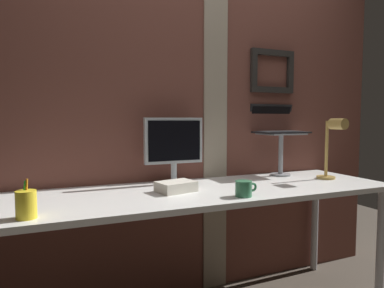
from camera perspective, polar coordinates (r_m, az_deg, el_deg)
brick_wall_back at (r=2.26m, az=-0.28°, el=6.84°), size 3.02×0.16×2.54m
desk at (r=1.90m, az=1.17°, el=-9.78°), size 2.33×0.68×0.77m
monitor at (r=2.03m, az=-3.13°, el=-0.22°), size 0.37×0.18×0.40m
laptop_stand at (r=2.42m, az=14.95°, el=-0.58°), size 0.28×0.22×0.30m
laptop at (r=2.46m, az=14.08°, el=3.16°), size 0.36×0.27×0.21m
desk_lamp at (r=2.34m, az=22.95°, el=0.33°), size 0.12×0.20×0.40m
pen_cup at (r=1.49m, az=-26.49°, el=-9.23°), size 0.08×0.08×0.16m
coffee_mug at (r=1.73m, az=8.87°, el=-7.55°), size 0.12×0.08×0.08m
paper_clutter_stack at (r=1.83m, az=-2.74°, el=-7.27°), size 0.23×0.18×0.06m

